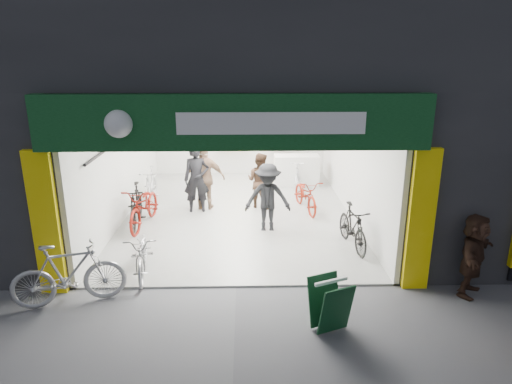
{
  "coord_description": "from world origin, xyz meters",
  "views": [
    {
      "loc": [
        0.18,
        -7.44,
        4.16
      ],
      "look_at": [
        0.4,
        1.5,
        1.37
      ],
      "focal_mm": 32.0,
      "sensor_mm": 36.0,
      "label": 1
    }
  ],
  "objects_px": {
    "bike_left_front": "(143,253)",
    "bike_right_front": "(353,227)",
    "parked_bike": "(69,274)",
    "sandwich_board": "(330,303)"
  },
  "relations": [
    {
      "from": "bike_left_front",
      "to": "bike_right_front",
      "type": "height_order",
      "value": "bike_right_front"
    },
    {
      "from": "parked_bike",
      "to": "sandwich_board",
      "type": "bearing_deg",
      "value": -117.57
    },
    {
      "from": "bike_right_front",
      "to": "parked_bike",
      "type": "bearing_deg",
      "value": -165.07
    },
    {
      "from": "bike_right_front",
      "to": "sandwich_board",
      "type": "relative_size",
      "value": 1.97
    },
    {
      "from": "sandwich_board",
      "to": "parked_bike",
      "type": "bearing_deg",
      "value": 145.98
    },
    {
      "from": "parked_bike",
      "to": "sandwich_board",
      "type": "relative_size",
      "value": 2.26
    },
    {
      "from": "sandwich_board",
      "to": "bike_right_front",
      "type": "bearing_deg",
      "value": 48.49
    },
    {
      "from": "bike_left_front",
      "to": "bike_right_front",
      "type": "distance_m",
      "value": 4.44
    },
    {
      "from": "bike_left_front",
      "to": "sandwich_board",
      "type": "xyz_separation_m",
      "value": [
        3.26,
        -1.93,
        0.01
      ]
    },
    {
      "from": "bike_right_front",
      "to": "parked_bike",
      "type": "relative_size",
      "value": 0.87
    }
  ]
}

